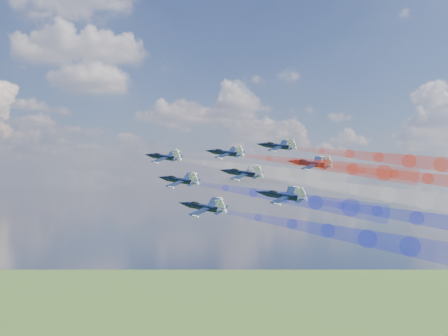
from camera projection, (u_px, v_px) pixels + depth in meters
name	position (u px, v px, depth m)	size (l,w,h in m)	color
jet_lead	(164.00, 157.00, 147.84)	(10.42, 13.03, 3.47)	black
trail_lead	(255.00, 170.00, 133.30)	(4.34, 45.88, 4.34)	silver
jet_inner_left	(180.00, 180.00, 133.45)	(10.42, 13.03, 3.47)	black
trail_inner_left	(284.00, 197.00, 118.91)	(4.34, 45.88, 4.34)	#1B29EA
jet_inner_right	(226.00, 153.00, 148.70)	(10.42, 13.03, 3.47)	black
trail_inner_right	(323.00, 165.00, 134.16)	(4.34, 45.88, 4.34)	red
jet_outer_left	(204.00, 207.00, 117.03)	(10.42, 13.03, 3.47)	black
trail_outer_left	(328.00, 231.00, 102.49)	(4.34, 45.88, 4.34)	#1B29EA
jet_center_third	(243.00, 173.00, 134.20)	(10.42, 13.03, 3.47)	black
trail_center_third	(354.00, 189.00, 119.66)	(4.34, 45.88, 4.34)	silver
jet_outer_right	(278.00, 146.00, 151.46)	(10.42, 13.03, 3.47)	black
trail_outer_right	(378.00, 157.00, 136.92)	(4.34, 45.88, 4.34)	red
jet_rear_left	(283.00, 196.00, 118.02)	(10.42, 13.03, 3.47)	black
trail_rear_left	(417.00, 218.00, 103.49)	(4.34, 45.88, 4.34)	#1B29EA
jet_rear_right	(311.00, 164.00, 137.04)	(10.42, 13.03, 3.47)	black
trail_rear_right	(428.00, 178.00, 122.51)	(4.34, 45.88, 4.34)	red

